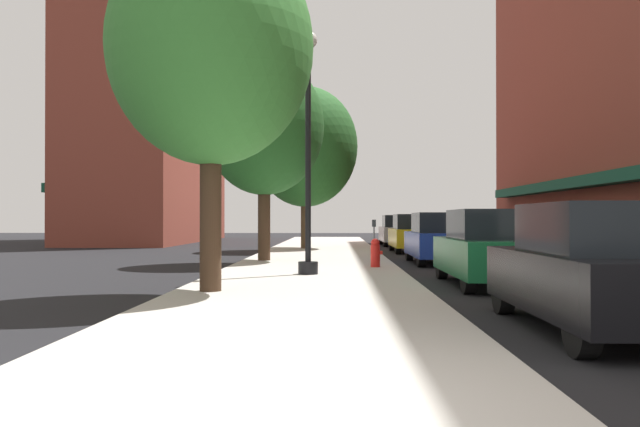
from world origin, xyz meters
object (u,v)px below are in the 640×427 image
Objects in this scene: fire_hydrant at (375,253)px; car_silver at (398,231)px; parking_meter_near at (374,233)px; car_green at (490,249)px; tree_mid at (305,147)px; car_yellow at (413,234)px; lamppost at (308,147)px; tree_far at (264,127)px; tree_near at (211,48)px; car_black at (597,269)px; car_blue at (439,239)px.

car_silver is (2.25, 17.24, 0.29)m from fire_hydrant.
car_green is at bearing -78.68° from parking_meter_near.
tree_mid is at bearing 106.15° from car_green.
tree_mid is 6.31m from car_yellow.
tree_far is (-1.65, 5.25, 1.24)m from lamppost.
fire_hydrant is 0.60× the size of parking_meter_near.
car_silver is at bearing 90.28° from car_yellow.
car_yellow is at bearing 70.98° from tree_near.
tree_mid is (0.92, 17.77, 0.12)m from tree_near.
fire_hydrant is 8.13m from tree_near.
car_black and car_green have the same top height.
car_black is (1.95, -15.58, -0.14)m from parking_meter_near.
tree_far is at bearing -174.97° from car_blue.
lamppost is 4.32m from tree_near.
parking_meter_near is 5.91m from tree_far.
fire_hydrant is at bearing -77.88° from tree_mid.
car_black is at bearing -89.72° from car_yellow.
tree_near is 7.19m from car_green.
car_yellow reaches higher than fire_hydrant.
tree_far is 1.53× the size of car_blue.
car_black and car_silver have the same top height.
lamppost is at bearing -104.13° from parking_meter_near.
fire_hydrant is at bearing 53.45° from lamppost.
tree_near is (-1.65, -3.73, 1.43)m from lamppost.
car_black is 1.00× the size of car_blue.
car_blue is at bearing 54.32° from fire_hydrant.
fire_hydrant is at bearing 103.21° from car_black.
car_silver is (0.00, 21.14, 0.00)m from car_green.
tree_mid is at bearing 121.41° from car_blue.
fire_hydrant is 0.12× the size of tree_near.
car_silver is at bearing 82.56° from fire_hydrant.
car_silver is at bearing 68.49° from tree_far.
car_blue is (2.25, 3.13, 0.29)m from fire_hydrant.
parking_meter_near is at bearing 38.73° from tree_far.
car_black is (5.67, -12.60, -3.63)m from tree_far.
tree_near reaches higher than fire_hydrant.
lamppost is 4.92m from car_green.
tree_near is at bearing -159.49° from car_green.
parking_meter_near is 4.90m from car_yellow.
car_blue is at bearing 2.80° from tree_far.
lamppost reaches higher than parking_meter_near.
lamppost is 20.18m from car_silver.
lamppost is 1.37× the size of car_silver.
car_green is (2.25, -3.90, 0.29)m from fire_hydrant.
car_black is at bearing -61.31° from lamppost.
fire_hydrant is 10.58m from car_yellow.
lamppost is 14.14m from tree_mid.
tree_mid reaches higher than tree_far.
lamppost is 1.37× the size of car_blue.
car_silver is at bearing 76.35° from tree_near.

